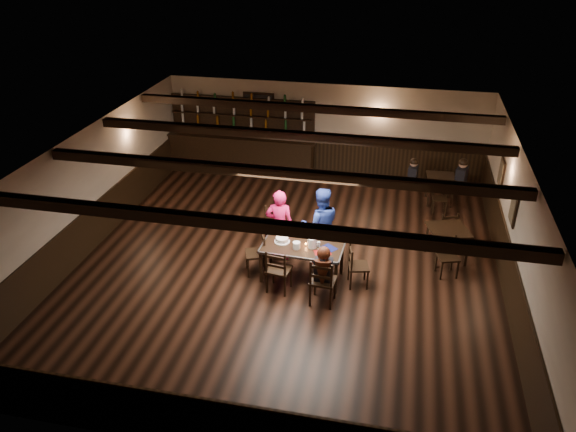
% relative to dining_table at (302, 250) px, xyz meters
% --- Properties ---
extents(ground, '(10.00, 10.00, 0.00)m').
position_rel_dining_table_xyz_m(ground, '(-0.40, 0.44, -0.68)').
color(ground, black).
rests_on(ground, ground).
extents(room_shell, '(9.02, 10.02, 2.71)m').
position_rel_dining_table_xyz_m(room_shell, '(-0.39, 0.47, 1.07)').
color(room_shell, beige).
rests_on(room_shell, ground).
extents(dining_table, '(1.71, 0.91, 0.75)m').
position_rel_dining_table_xyz_m(dining_table, '(0.00, 0.00, 0.00)').
color(dining_table, black).
rests_on(dining_table, ground).
extents(chair_near_left, '(0.51, 0.49, 0.96)m').
position_rel_dining_table_xyz_m(chair_near_left, '(-0.38, -0.60, -0.12)').
color(chair_near_left, black).
rests_on(chair_near_left, ground).
extents(chair_near_right, '(0.51, 0.49, 1.01)m').
position_rel_dining_table_xyz_m(chair_near_right, '(0.55, -0.84, -0.09)').
color(chair_near_right, black).
rests_on(chair_near_right, ground).
extents(chair_end_left, '(0.54, 0.55, 0.92)m').
position_rel_dining_table_xyz_m(chair_end_left, '(-0.92, 0.04, -0.14)').
color(chair_end_left, black).
rests_on(chair_end_left, ground).
extents(chair_end_right, '(0.48, 0.50, 0.89)m').
position_rel_dining_table_xyz_m(chair_end_right, '(1.09, -0.03, -0.16)').
color(chair_end_right, black).
rests_on(chair_end_right, ground).
extents(chair_far_pushed, '(0.63, 0.62, 1.01)m').
position_rel_dining_table_xyz_m(chair_far_pushed, '(-0.83, 1.19, -0.09)').
color(chair_far_pushed, black).
rests_on(chair_far_pushed, ground).
extents(woman_pink, '(0.64, 0.47, 1.64)m').
position_rel_dining_table_xyz_m(woman_pink, '(-0.63, 0.68, 0.14)').
color(woman_pink, '#DE1D50').
rests_on(woman_pink, ground).
extents(man_blue, '(0.99, 0.87, 1.72)m').
position_rel_dining_table_xyz_m(man_blue, '(0.25, 0.79, 0.18)').
color(man_blue, navy).
rests_on(man_blue, ground).
extents(seated_person, '(0.34, 0.51, 0.83)m').
position_rel_dining_table_xyz_m(seated_person, '(0.55, -0.77, 0.16)').
color(seated_person, black).
rests_on(seated_person, ground).
extents(cake, '(0.32, 0.32, 0.10)m').
position_rel_dining_table_xyz_m(cake, '(-0.45, 0.12, 0.12)').
color(cake, white).
rests_on(cake, dining_table).
extents(plate_stack_a, '(0.15, 0.15, 0.14)m').
position_rel_dining_table_xyz_m(plate_stack_a, '(-0.10, -0.08, 0.15)').
color(plate_stack_a, white).
rests_on(plate_stack_a, dining_table).
extents(plate_stack_b, '(0.18, 0.18, 0.21)m').
position_rel_dining_table_xyz_m(plate_stack_b, '(0.20, 0.03, 0.18)').
color(plate_stack_b, white).
rests_on(plate_stack_b, dining_table).
extents(tea_light, '(0.05, 0.05, 0.06)m').
position_rel_dining_table_xyz_m(tea_light, '(0.06, 0.07, 0.10)').
color(tea_light, '#A5A8AD').
rests_on(tea_light, dining_table).
extents(salt_shaker, '(0.03, 0.03, 0.08)m').
position_rel_dining_table_xyz_m(salt_shaker, '(0.37, -0.14, 0.11)').
color(salt_shaker, silver).
rests_on(salt_shaker, dining_table).
extents(pepper_shaker, '(0.04, 0.04, 0.10)m').
position_rel_dining_table_xyz_m(pepper_shaker, '(0.39, -0.09, 0.12)').
color(pepper_shaker, '#A5A8AD').
rests_on(pepper_shaker, dining_table).
extents(drink_glass, '(0.06, 0.06, 0.10)m').
position_rel_dining_table_xyz_m(drink_glass, '(0.32, 0.10, 0.12)').
color(drink_glass, silver).
rests_on(drink_glass, dining_table).
extents(menu_red, '(0.39, 0.34, 0.00)m').
position_rel_dining_table_xyz_m(menu_red, '(0.44, -0.14, 0.08)').
color(menu_red, maroon).
rests_on(menu_red, dining_table).
extents(menu_blue, '(0.37, 0.35, 0.00)m').
position_rel_dining_table_xyz_m(menu_blue, '(0.55, 0.08, 0.08)').
color(menu_blue, '#0D1142').
rests_on(menu_blue, dining_table).
extents(bar_counter, '(4.42, 0.70, 2.20)m').
position_rel_dining_table_xyz_m(bar_counter, '(-2.78, 5.15, 0.05)').
color(bar_counter, black).
rests_on(bar_counter, ground).
extents(back_table_a, '(1.02, 1.02, 0.75)m').
position_rel_dining_table_xyz_m(back_table_a, '(2.95, 1.40, -0.03)').
color(back_table_a, black).
rests_on(back_table_a, ground).
extents(back_table_b, '(0.76, 0.76, 0.75)m').
position_rel_dining_table_xyz_m(back_table_b, '(2.87, 4.26, -0.04)').
color(back_table_b, black).
rests_on(back_table_b, ground).
extents(bg_patron_left, '(0.27, 0.39, 0.76)m').
position_rel_dining_table_xyz_m(bg_patron_left, '(2.15, 4.18, 0.17)').
color(bg_patron_left, black).
rests_on(bg_patron_left, ground).
extents(bg_patron_right, '(0.35, 0.45, 0.82)m').
position_rel_dining_table_xyz_m(bg_patron_right, '(3.37, 4.25, 0.20)').
color(bg_patron_right, black).
rests_on(bg_patron_right, ground).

